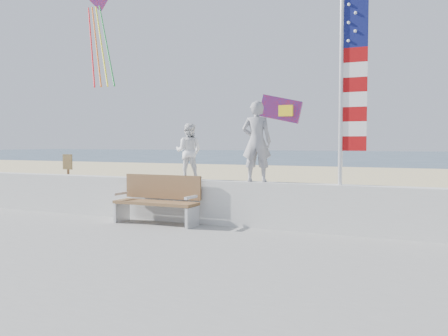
{
  "coord_description": "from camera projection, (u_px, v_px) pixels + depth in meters",
  "views": [
    {
      "loc": [
        4.1,
        -6.76,
        1.84
      ],
      "look_at": [
        0.2,
        1.8,
        1.35
      ],
      "focal_mm": 38.0,
      "sensor_mm": 36.0,
      "label": 1
    }
  ],
  "objects": [
    {
      "name": "bench",
      "position": [
        158.0,
        199.0,
        9.79
      ],
      "size": [
        1.8,
        0.57,
        1.0
      ],
      "color": "brown",
      "rests_on": "boardwalk"
    },
    {
      "name": "sign",
      "position": [
        68.0,
        176.0,
        13.07
      ],
      "size": [
        0.32,
        0.07,
        1.46
      ],
      "color": "brown",
      "rests_on": "sand"
    },
    {
      "name": "big_kite",
      "position": [
        99.0,
        28.0,
        17.71
      ],
      "size": [
        3.77,
        3.36,
        4.71
      ],
      "color": "red",
      "rests_on": "ground"
    },
    {
      "name": "adult",
      "position": [
        257.0,
        142.0,
        9.32
      ],
      "size": [
        0.64,
        0.48,
        1.59
      ],
      "primitive_type": "imported",
      "rotation": [
        0.0,
        0.0,
        3.32
      ],
      "color": "#949399",
      "rests_on": "seawall"
    },
    {
      "name": "flag",
      "position": [
        348.0,
        79.0,
        8.53
      ],
      "size": [
        0.5,
        0.08,
        3.5
      ],
      "color": "white",
      "rests_on": "seawall"
    },
    {
      "name": "ground",
      "position": [
        169.0,
        253.0,
        7.94
      ],
      "size": [
        220.0,
        220.0,
        0.0
      ],
      "primitive_type": "plane",
      "color": "#2D445A",
      "rests_on": "ground"
    },
    {
      "name": "child",
      "position": [
        189.0,
        151.0,
        9.96
      ],
      "size": [
        0.65,
        0.55,
        1.18
      ],
      "primitive_type": "imported",
      "rotation": [
        0.0,
        0.0,
        3.35
      ],
      "color": "white",
      "rests_on": "seawall"
    },
    {
      "name": "sand",
      "position": [
        306.0,
        196.0,
        16.12
      ],
      "size": [
        90.0,
        40.0,
        0.08
      ],
      "primitive_type": "cube",
      "color": "beige",
      "rests_on": "ground"
    },
    {
      "name": "parafoil_kite",
      "position": [
        282.0,
        109.0,
        11.63
      ],
      "size": [
        1.09,
        0.45,
        0.73
      ],
      "color": "red",
      "rests_on": "ground"
    },
    {
      "name": "seawall",
      "position": [
        219.0,
        202.0,
        9.72
      ],
      "size": [
        30.0,
        0.35,
        0.9
      ],
      "primitive_type": "cube",
      "color": "silver",
      "rests_on": "boardwalk"
    }
  ]
}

